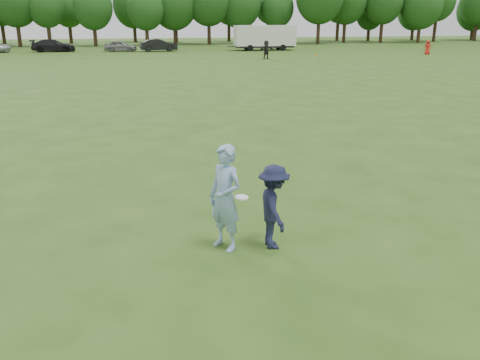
{
  "coord_description": "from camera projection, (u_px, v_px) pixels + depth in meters",
  "views": [
    {
      "loc": [
        -2.79,
        -9.06,
        4.45
      ],
      "look_at": [
        -0.86,
        1.06,
        1.1
      ],
      "focal_mm": 38.0,
      "sensor_mm": 36.0,
      "label": 1
    }
  ],
  "objects": [
    {
      "name": "ground",
      "position": [
        291.0,
        245.0,
        10.33
      ],
      "size": [
        200.0,
        200.0,
        0.0
      ],
      "primitive_type": "plane",
      "color": "#294C15",
      "rests_on": "ground"
    },
    {
      "name": "disc_in_play",
      "position": [
        242.0,
        197.0,
        9.7
      ],
      "size": [
        0.32,
        0.32,
        0.05
      ],
      "color": "white",
      "rests_on": "ground"
    },
    {
      "name": "car_f",
      "position": [
        159.0,
        45.0,
        65.56
      ],
      "size": [
        4.89,
        2.22,
        1.56
      ],
      "primitive_type": "imported",
      "rotation": [
        0.0,
        0.0,
        1.7
      ],
      "color": "black",
      "rests_on": "ground"
    },
    {
      "name": "defender",
      "position": [
        274.0,
        207.0,
        10.0
      ],
      "size": [
        0.64,
        1.11,
        1.71
      ],
      "primitive_type": "imported",
      "rotation": [
        0.0,
        0.0,
        1.57
      ],
      "color": "#181C36",
      "rests_on": "ground"
    },
    {
      "name": "thrower",
      "position": [
        225.0,
        198.0,
        9.88
      ],
      "size": [
        0.87,
        0.92,
        2.12
      ],
      "primitive_type": "imported",
      "rotation": [
        0.0,
        0.0,
        -0.94
      ],
      "color": "#84A6CC",
      "rests_on": "ground"
    },
    {
      "name": "cargo_trailer",
      "position": [
        265.0,
        37.0,
        67.2
      ],
      "size": [
        9.0,
        2.75,
        3.2
      ],
      "color": "white",
      "rests_on": "ground"
    },
    {
      "name": "car_d",
      "position": [
        53.0,
        46.0,
        64.68
      ],
      "size": [
        5.36,
        2.21,
        1.55
      ],
      "primitive_type": "imported",
      "rotation": [
        0.0,
        0.0,
        1.56
      ],
      "color": "black",
      "rests_on": "ground"
    },
    {
      "name": "field_cone",
      "position": [
        316.0,
        54.0,
        58.59
      ],
      "size": [
        0.28,
        0.28,
        0.3
      ],
      "primitive_type": "cone",
      "color": "#FF590D",
      "rests_on": "ground"
    },
    {
      "name": "treeline",
      "position": [
        173.0,
        3.0,
        80.73
      ],
      "size": [
        130.35,
        18.39,
        11.74
      ],
      "color": "#332114",
      "rests_on": "ground"
    },
    {
      "name": "car_e",
      "position": [
        121.0,
        46.0,
        64.99
      ],
      "size": [
        4.27,
        2.13,
        1.4
      ],
      "primitive_type": "imported",
      "rotation": [
        0.0,
        0.0,
        1.45
      ],
      "color": "slate",
      "rests_on": "ground"
    },
    {
      "name": "player_far_d",
      "position": [
        266.0,
        50.0,
        53.6
      ],
      "size": [
        1.9,
        1.19,
        1.95
      ],
      "primitive_type": "imported",
      "rotation": [
        0.0,
        0.0,
        0.37
      ],
      "color": "black",
      "rests_on": "ground"
    },
    {
      "name": "player_far_c",
      "position": [
        428.0,
        47.0,
        59.9
      ],
      "size": [
        0.96,
        0.82,
        1.67
      ],
      "primitive_type": "imported",
      "rotation": [
        0.0,
        0.0,
        2.72
      ],
      "color": "red",
      "rests_on": "ground"
    }
  ]
}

